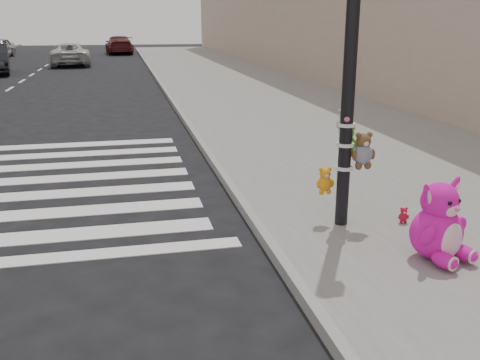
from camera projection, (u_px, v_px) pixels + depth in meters
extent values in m
plane|color=black|center=(146.00, 333.00, 4.77)|extent=(120.00, 120.00, 0.00)
cube|color=slate|center=(306.00, 116.00, 15.13)|extent=(7.00, 80.00, 0.14)
cube|color=gray|center=(185.00, 121.00, 14.42)|extent=(0.12, 80.00, 0.15)
cylinder|color=black|center=(350.00, 67.00, 6.37)|extent=(0.16, 0.16, 4.00)
cylinder|color=white|center=(344.00, 168.00, 6.73)|extent=(0.22, 0.22, 0.04)
cylinder|color=white|center=(345.00, 145.00, 6.64)|extent=(0.22, 0.22, 0.04)
cylinder|color=white|center=(346.00, 125.00, 6.57)|extent=(0.22, 0.22, 0.04)
ellipsoid|color=#E913A9|center=(444.00, 263.00, 5.63)|extent=(0.29, 0.36, 0.17)
ellipsoid|color=#E913A9|center=(464.00, 255.00, 5.80)|extent=(0.29, 0.36, 0.17)
ellipsoid|color=#E913A9|center=(436.00, 233.00, 5.86)|extent=(0.73, 0.68, 0.59)
ellipsoid|color=#F9BFD1|center=(452.00, 241.00, 5.70)|extent=(0.35, 0.22, 0.39)
sphere|color=#E913A9|center=(440.00, 201.00, 5.76)|extent=(0.52, 0.52, 0.41)
ellipsoid|color=#E913A9|center=(428.00, 198.00, 5.66)|extent=(0.29, 0.17, 0.41)
ellipsoid|color=#E913A9|center=(450.00, 193.00, 5.85)|extent=(0.29, 0.17, 0.41)
imported|color=silver|center=(71.00, 54.00, 32.55)|extent=(2.54, 4.99, 1.35)
imported|color=#56181C|center=(119.00, 45.00, 43.79)|extent=(2.38, 5.13, 1.45)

